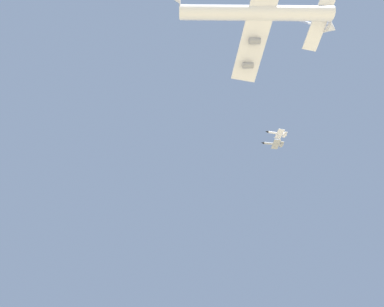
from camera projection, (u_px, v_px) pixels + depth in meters
name	position (u px, v px, depth m)	size (l,w,h in m)	color
carrier_jet	(259.00, 14.00, 124.47)	(63.56, 58.91, 21.64)	white
chase_jet_lead	(277.00, 133.00, 187.55)	(13.46, 12.12, 4.00)	silver
chase_jet_left_wing	(273.00, 144.00, 184.32)	(12.76, 12.90, 4.00)	#999EA3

